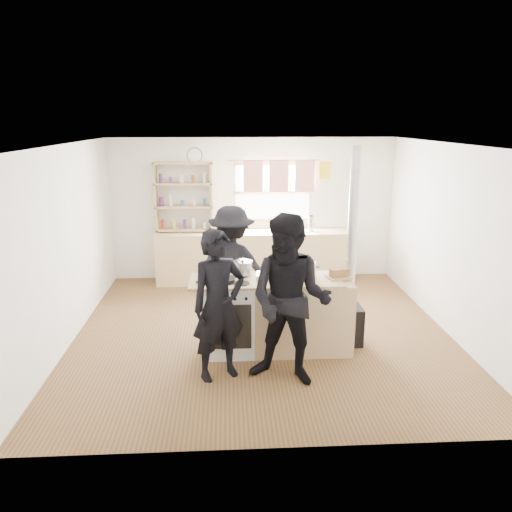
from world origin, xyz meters
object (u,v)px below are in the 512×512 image
at_px(stockpot_stove, 243,268).
at_px(bread_board, 339,274).
at_px(person_far, 232,266).
at_px(flue_heater, 349,295).
at_px(person_near_left, 219,305).
at_px(person_near_right, 290,301).
at_px(roast_tray, 270,276).
at_px(skillet_greens, 223,280).
at_px(stockpot_counter, 304,270).
at_px(thermos, 311,224).
at_px(cooking_island, 277,315).

relative_size(stockpot_stove, bread_board, 0.76).
bearing_deg(person_far, flue_heater, 162.60).
xyz_separation_m(person_near_left, person_near_right, (0.76, -0.15, 0.09)).
bearing_deg(roast_tray, skillet_greens, -171.03).
bearing_deg(person_near_left, skillet_greens, 60.60).
bearing_deg(flue_heater, stockpot_counter, -170.95).
distance_m(flue_heater, person_near_left, 1.81).
height_order(thermos, roast_tray, thermos).
bearing_deg(stockpot_stove, roast_tray, -31.82).
relative_size(person_near_left, person_near_right, 0.90).
relative_size(stockpot_stove, stockpot_counter, 0.82).
relative_size(cooking_island, person_near_left, 1.17).
bearing_deg(stockpot_counter, bread_board, -6.64).
bearing_deg(thermos, person_near_right, -102.76).
bearing_deg(person_far, thermos, -117.43).
distance_m(skillet_greens, person_far, 0.96).
relative_size(cooking_island, stockpot_counter, 6.59).
xyz_separation_m(cooking_island, bread_board, (0.75, -0.01, 0.51)).
bearing_deg(person_far, roast_tray, 126.39).
distance_m(roast_tray, bread_board, 0.85).
bearing_deg(stockpot_stove, bread_board, -10.13).
bearing_deg(skillet_greens, bread_board, 3.21).
height_order(person_near_right, person_far, person_near_right).
distance_m(bread_board, person_far, 1.56).
bearing_deg(person_far, cooking_island, 131.14).
height_order(stockpot_counter, person_near_right, person_near_right).
relative_size(thermos, stockpot_counter, 0.88).
relative_size(cooking_island, stockpot_stove, 8.06).
bearing_deg(person_near_right, roast_tray, 123.11).
relative_size(skillet_greens, flue_heater, 0.13).
height_order(roast_tray, person_near_left, person_near_left).
distance_m(thermos, stockpot_stove, 2.87).
xyz_separation_m(cooking_island, person_near_right, (0.05, -0.78, 0.47)).
bearing_deg(flue_heater, bread_board, -140.49).
bearing_deg(skillet_greens, cooking_island, 7.33).
xyz_separation_m(roast_tray, bread_board, (0.85, -0.01, 0.01)).
distance_m(stockpot_stove, person_far, 0.70).
distance_m(skillet_greens, person_near_right, 0.99).
bearing_deg(flue_heater, thermos, 91.43).
distance_m(cooking_island, stockpot_stove, 0.72).
relative_size(stockpot_counter, person_near_left, 0.18).
relative_size(cooking_island, person_far, 1.17).
height_order(cooking_island, person_near_right, person_near_right).
relative_size(stockpot_stove, person_near_left, 0.14).
height_order(roast_tray, flue_heater, flue_heater).
bearing_deg(cooking_island, roast_tray, 177.66).
height_order(thermos, person_near_right, person_near_right).
xyz_separation_m(stockpot_stove, person_near_right, (0.47, -0.98, -0.08)).
relative_size(thermos, stockpot_stove, 1.08).
bearing_deg(stockpot_counter, stockpot_stove, 167.93).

